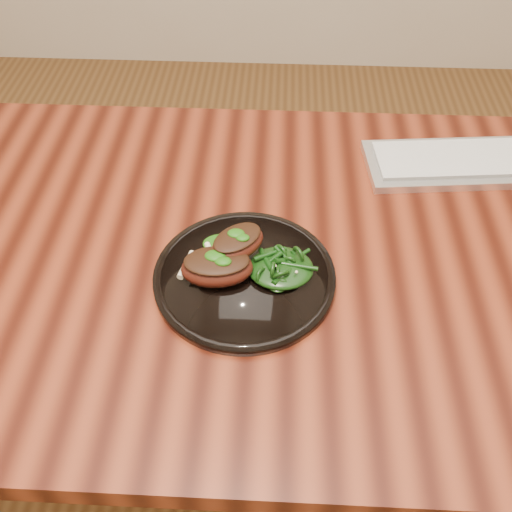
{
  "coord_description": "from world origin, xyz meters",
  "views": [
    {
      "loc": [
        -0.02,
        -0.64,
        1.41
      ],
      "look_at": [
        -0.05,
        -0.05,
        0.78
      ],
      "focal_mm": 40.0,
      "sensor_mm": 36.0,
      "label": 1
    }
  ],
  "objects": [
    {
      "name": "lamb_chop_front",
      "position": [
        -0.11,
        -0.08,
        0.79
      ],
      "size": [
        0.12,
        0.08,
        0.05
      ],
      "color": "#43150D",
      "rests_on": "plate"
    },
    {
      "name": "desk",
      "position": [
        0.0,
        0.0,
        0.67
      ],
      "size": [
        1.6,
        0.8,
        0.75
      ],
      "color": "black",
      "rests_on": "ground"
    },
    {
      "name": "herb_smear",
      "position": [
        -0.1,
        -0.01,
        0.77
      ],
      "size": [
        0.07,
        0.05,
        0.0
      ],
      "primitive_type": "ellipsoid",
      "color": "#0E4006",
      "rests_on": "plate"
    },
    {
      "name": "greens_heap",
      "position": [
        -0.01,
        -0.07,
        0.78
      ],
      "size": [
        0.1,
        0.09,
        0.04
      ],
      "color": "black",
      "rests_on": "plate"
    },
    {
      "name": "keyboard",
      "position": [
        0.38,
        0.23,
        0.76
      ],
      "size": [
        0.48,
        0.19,
        0.02
      ],
      "color": "silver",
      "rests_on": "desk"
    },
    {
      "name": "plate",
      "position": [
        -0.07,
        -0.07,
        0.76
      ],
      "size": [
        0.28,
        0.28,
        0.02
      ],
      "color": "black",
      "rests_on": "desk"
    },
    {
      "name": "lamb_chop_back",
      "position": [
        -0.08,
        -0.04,
        0.8
      ],
      "size": [
        0.1,
        0.1,
        0.04
      ],
      "color": "#43150D",
      "rests_on": "plate"
    }
  ]
}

